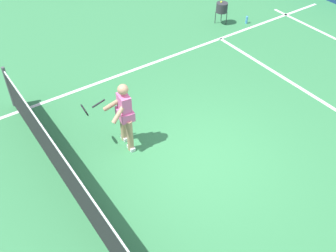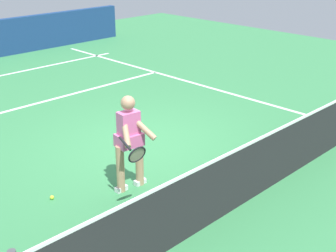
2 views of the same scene
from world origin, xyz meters
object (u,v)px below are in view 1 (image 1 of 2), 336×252
tennis_ball_near (125,108)px  ball_hopper (222,8)px  tennis_player (124,114)px  water_bottle (247,20)px

tennis_ball_near → ball_hopper: ball_hopper is taller
ball_hopper → tennis_ball_near: bearing=113.8°
tennis_ball_near → ball_hopper: size_ratio=0.09×
tennis_ball_near → tennis_player: bearing=151.0°
tennis_player → ball_hopper: tennis_player is taller
tennis_ball_near → water_bottle: (1.64, -5.45, 0.09)m
tennis_player → ball_hopper: (3.18, -5.35, -0.30)m
water_bottle → tennis_player: bearing=114.2°
tennis_ball_near → ball_hopper: bearing=-66.2°
ball_hopper → water_bottle: ball_hopper is taller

